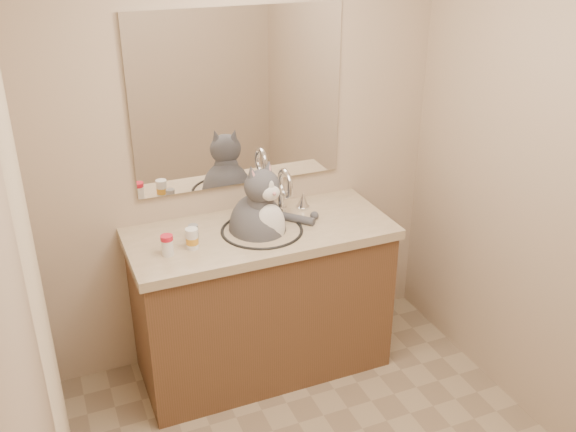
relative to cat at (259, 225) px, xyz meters
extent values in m
cube|color=tan|center=(0.01, 0.29, 0.32)|extent=(2.20, 0.01, 2.40)
cube|color=tan|center=(-1.10, -0.96, 0.32)|extent=(0.01, 2.50, 2.40)
cube|color=brown|center=(0.01, 0.00, -0.48)|extent=(1.30, 0.55, 0.80)
cube|color=#C1AA8B|center=(0.01, 0.00, -0.05)|extent=(1.34, 0.59, 0.05)
torus|color=black|center=(0.01, -0.02, -0.02)|extent=(0.42, 0.42, 0.02)
ellipsoid|color=white|center=(0.01, -0.02, -0.10)|extent=(0.40, 0.40, 0.15)
cylinder|color=silver|center=(0.18, 0.15, 0.07)|extent=(0.03, 0.03, 0.18)
torus|color=silver|center=(0.18, 0.09, 0.16)|extent=(0.03, 0.16, 0.16)
cone|color=silver|center=(0.31, 0.15, 0.02)|extent=(0.06, 0.06, 0.08)
cube|color=white|center=(0.01, 0.27, 0.57)|extent=(1.10, 0.02, 0.90)
cube|color=beige|center=(-1.04, -0.86, 0.12)|extent=(0.01, 1.20, 1.90)
ellipsoid|color=#4E4D53|center=(-0.01, 0.01, -0.04)|extent=(0.37, 0.39, 0.39)
ellipsoid|color=white|center=(0.02, -0.09, 0.02)|extent=(0.18, 0.13, 0.24)
ellipsoid|color=#4E4D53|center=(0.01, -0.03, 0.22)|extent=(0.21, 0.20, 0.17)
ellipsoid|color=white|center=(0.03, -0.10, 0.21)|extent=(0.10, 0.07, 0.08)
sphere|color=#D88C8C|center=(0.04, -0.12, 0.21)|extent=(0.02, 0.02, 0.02)
cone|color=#4E4D53|center=(-0.04, -0.03, 0.30)|extent=(0.09, 0.08, 0.09)
cone|color=#4E4D53|center=(0.05, 0.00, 0.30)|extent=(0.09, 0.08, 0.09)
cylinder|color=#4E4D53|center=(0.19, 0.03, -0.01)|extent=(0.21, 0.22, 0.04)
cylinder|color=white|center=(-0.49, -0.08, 0.01)|extent=(0.06, 0.06, 0.08)
cylinder|color=red|center=(-0.49, -0.08, 0.06)|extent=(0.06, 0.06, 0.02)
cylinder|color=white|center=(-0.36, -0.06, 0.02)|extent=(0.06, 0.06, 0.08)
cylinder|color=gold|center=(-0.36, -0.06, 0.02)|extent=(0.06, 0.06, 0.03)
cylinder|color=white|center=(-0.36, -0.06, 0.07)|extent=(0.07, 0.07, 0.02)
cylinder|color=gray|center=(-0.33, 0.02, 0.01)|extent=(0.06, 0.06, 0.08)
camera|label=1|loc=(-0.98, -2.72, 1.43)|focal=40.00mm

